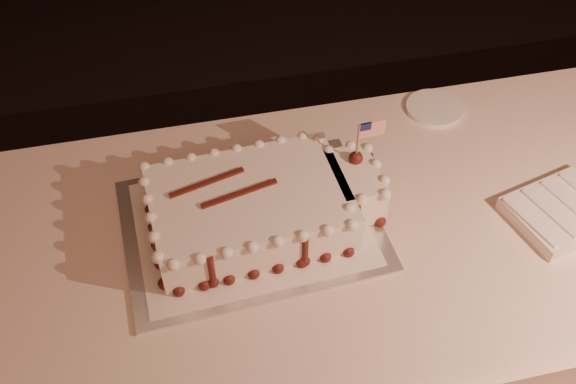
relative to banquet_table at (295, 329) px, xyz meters
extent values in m
cube|color=#FCDAC3|center=(0.00, 0.00, 0.00)|extent=(2.40, 0.80, 0.75)
cube|color=silver|center=(-0.09, 0.05, 0.38)|extent=(0.55, 0.43, 0.01)
cube|color=white|center=(-0.09, 0.05, 0.38)|extent=(0.49, 0.39, 0.00)
cube|color=white|center=(-0.09, 0.05, 0.43)|extent=(0.41, 0.29, 0.09)
cube|color=white|center=(0.14, 0.06, 0.43)|extent=(0.10, 0.16, 0.09)
sphere|color=#591E16|center=(-0.26, -0.09, 0.39)|extent=(0.02, 0.02, 0.02)
sphere|color=#591E16|center=(-0.21, -0.09, 0.39)|extent=(0.02, 0.02, 0.02)
sphere|color=#591E16|center=(-0.16, -0.09, 0.39)|extent=(0.02, 0.02, 0.02)
sphere|color=#591E16|center=(-0.11, -0.09, 0.39)|extent=(0.02, 0.02, 0.02)
sphere|color=#591E16|center=(-0.06, -0.08, 0.39)|extent=(0.02, 0.02, 0.02)
sphere|color=#591E16|center=(-0.01, -0.08, 0.39)|extent=(0.02, 0.02, 0.02)
sphere|color=#591E16|center=(0.04, -0.08, 0.39)|extent=(0.02, 0.02, 0.02)
sphere|color=#591E16|center=(0.09, -0.08, 0.39)|extent=(0.02, 0.02, 0.02)
sphere|color=#591E16|center=(0.10, -0.04, 0.39)|extent=(0.02, 0.02, 0.02)
sphere|color=#591E16|center=(0.13, -0.02, 0.39)|extent=(0.02, 0.02, 0.02)
sphere|color=#591E16|center=(0.18, -0.01, 0.39)|extent=(0.02, 0.02, 0.02)
sphere|color=#591E16|center=(0.19, 0.02, 0.39)|extent=(0.02, 0.02, 0.02)
sphere|color=#591E16|center=(0.19, 0.07, 0.39)|extent=(0.02, 0.02, 0.02)
sphere|color=#591E16|center=(0.18, 0.12, 0.39)|extent=(0.02, 0.02, 0.02)
sphere|color=#591E16|center=(0.15, 0.14, 0.39)|extent=(0.02, 0.02, 0.02)
sphere|color=#591E16|center=(0.10, 0.13, 0.39)|extent=(0.02, 0.02, 0.02)
sphere|color=#591E16|center=(0.09, 0.17, 0.39)|extent=(0.02, 0.02, 0.02)
sphere|color=#591E16|center=(0.06, 0.19, 0.39)|extent=(0.02, 0.02, 0.02)
sphere|color=#591E16|center=(0.01, 0.18, 0.39)|extent=(0.02, 0.02, 0.02)
sphere|color=#591E16|center=(-0.04, 0.18, 0.39)|extent=(0.02, 0.02, 0.02)
sphere|color=#591E16|center=(-0.09, 0.18, 0.39)|extent=(0.02, 0.02, 0.02)
sphere|color=#591E16|center=(-0.14, 0.18, 0.39)|extent=(0.02, 0.02, 0.02)
sphere|color=#591E16|center=(-0.19, 0.17, 0.39)|extent=(0.02, 0.02, 0.02)
sphere|color=#591E16|center=(-0.24, 0.17, 0.39)|extent=(0.02, 0.02, 0.02)
sphere|color=#591E16|center=(-0.29, 0.17, 0.39)|extent=(0.02, 0.02, 0.02)
sphere|color=#591E16|center=(-0.29, 0.12, 0.39)|extent=(0.02, 0.02, 0.02)
sphere|color=#591E16|center=(-0.29, 0.08, 0.39)|extent=(0.02, 0.02, 0.02)
sphere|color=#591E16|center=(-0.29, 0.03, 0.39)|extent=(0.02, 0.02, 0.02)
sphere|color=#591E16|center=(-0.28, -0.02, 0.39)|extent=(0.02, 0.02, 0.02)
sphere|color=#591E16|center=(-0.28, -0.07, 0.39)|extent=(0.02, 0.02, 0.02)
sphere|color=white|center=(-0.26, -0.09, 0.48)|extent=(0.02, 0.02, 0.02)
sphere|color=white|center=(-0.21, -0.09, 0.48)|extent=(0.02, 0.02, 0.02)
sphere|color=white|center=(-0.16, -0.09, 0.48)|extent=(0.02, 0.02, 0.02)
sphere|color=white|center=(-0.11, -0.09, 0.48)|extent=(0.02, 0.02, 0.02)
sphere|color=white|center=(-0.06, -0.08, 0.48)|extent=(0.02, 0.02, 0.02)
sphere|color=white|center=(-0.01, -0.08, 0.48)|extent=(0.02, 0.02, 0.02)
sphere|color=white|center=(0.04, -0.08, 0.48)|extent=(0.02, 0.02, 0.02)
sphere|color=white|center=(0.09, -0.08, 0.48)|extent=(0.02, 0.02, 0.02)
sphere|color=white|center=(0.10, -0.04, 0.48)|extent=(0.02, 0.02, 0.02)
sphere|color=white|center=(0.13, -0.02, 0.48)|extent=(0.02, 0.02, 0.02)
sphere|color=white|center=(0.18, -0.01, 0.48)|extent=(0.02, 0.02, 0.02)
sphere|color=white|center=(0.19, 0.02, 0.48)|extent=(0.02, 0.02, 0.02)
sphere|color=white|center=(0.19, 0.07, 0.48)|extent=(0.02, 0.02, 0.02)
sphere|color=white|center=(0.18, 0.12, 0.48)|extent=(0.02, 0.02, 0.02)
sphere|color=white|center=(0.15, 0.14, 0.48)|extent=(0.02, 0.02, 0.02)
sphere|color=white|center=(0.10, 0.13, 0.48)|extent=(0.02, 0.02, 0.02)
sphere|color=white|center=(0.09, 0.17, 0.48)|extent=(0.02, 0.02, 0.02)
sphere|color=white|center=(0.06, 0.19, 0.48)|extent=(0.02, 0.02, 0.02)
sphere|color=white|center=(0.01, 0.18, 0.48)|extent=(0.02, 0.02, 0.02)
sphere|color=white|center=(-0.04, 0.18, 0.48)|extent=(0.02, 0.02, 0.02)
sphere|color=white|center=(-0.09, 0.18, 0.48)|extent=(0.02, 0.02, 0.02)
sphere|color=white|center=(-0.14, 0.18, 0.48)|extent=(0.02, 0.02, 0.02)
sphere|color=white|center=(-0.19, 0.17, 0.48)|extent=(0.02, 0.02, 0.02)
sphere|color=white|center=(-0.24, 0.17, 0.48)|extent=(0.02, 0.02, 0.02)
sphere|color=white|center=(-0.29, 0.17, 0.48)|extent=(0.02, 0.02, 0.02)
sphere|color=white|center=(-0.29, 0.12, 0.48)|extent=(0.02, 0.02, 0.02)
sphere|color=white|center=(-0.29, 0.08, 0.48)|extent=(0.02, 0.02, 0.02)
sphere|color=white|center=(-0.29, 0.03, 0.48)|extent=(0.02, 0.02, 0.02)
sphere|color=white|center=(-0.28, -0.02, 0.48)|extent=(0.02, 0.02, 0.02)
sphere|color=white|center=(-0.28, -0.07, 0.48)|extent=(0.02, 0.02, 0.02)
cylinder|color=#591E16|center=(-0.19, -0.09, 0.43)|extent=(0.01, 0.01, 0.09)
sphere|color=#591E16|center=(-0.19, -0.09, 0.39)|extent=(0.02, 0.02, 0.02)
cylinder|color=#591E16|center=(0.00, -0.08, 0.43)|extent=(0.01, 0.01, 0.09)
sphere|color=#591E16|center=(0.00, -0.08, 0.39)|extent=(0.02, 0.02, 0.02)
cylinder|color=#591E16|center=(0.12, -0.02, 0.43)|extent=(0.01, 0.01, 0.09)
sphere|color=#591E16|center=(0.12, -0.02, 0.39)|extent=(0.02, 0.02, 0.02)
cylinder|color=#591E16|center=(0.18, 0.10, 0.43)|extent=(0.01, 0.01, 0.09)
sphere|color=#591E16|center=(0.18, 0.10, 0.39)|extent=(0.02, 0.02, 0.02)
cylinder|color=#591E16|center=(0.08, 0.19, 0.43)|extent=(0.01, 0.01, 0.09)
sphere|color=#591E16|center=(0.08, 0.19, 0.39)|extent=(0.02, 0.02, 0.02)
cylinder|color=#591E16|center=(-0.10, 0.18, 0.43)|extent=(0.01, 0.01, 0.09)
sphere|color=#591E16|center=(-0.10, 0.18, 0.39)|extent=(0.02, 0.02, 0.02)
cylinder|color=#591E16|center=(-0.28, 0.17, 0.43)|extent=(0.01, 0.01, 0.09)
sphere|color=#591E16|center=(-0.28, 0.17, 0.39)|extent=(0.02, 0.02, 0.02)
cylinder|color=#591E16|center=(-0.28, 0.00, 0.43)|extent=(0.01, 0.01, 0.09)
sphere|color=#591E16|center=(-0.28, 0.00, 0.39)|extent=(0.02, 0.02, 0.02)
cube|color=#591E16|center=(-0.17, 0.09, 0.48)|extent=(0.16, 0.05, 0.01)
cube|color=#591E16|center=(-0.11, 0.05, 0.48)|extent=(0.16, 0.05, 0.01)
sphere|color=#591E16|center=(0.15, 0.09, 0.49)|extent=(0.03, 0.03, 0.03)
cylinder|color=#B2704C|center=(0.15, 0.09, 0.52)|extent=(0.00, 0.00, 0.11)
cube|color=#F03F21|center=(0.18, 0.09, 0.56)|extent=(0.05, 0.01, 0.04)
cube|color=navy|center=(0.16, 0.09, 0.57)|extent=(0.02, 0.01, 0.02)
cube|color=white|center=(0.57, -0.07, 0.39)|extent=(0.27, 0.22, 0.03)
cube|color=white|center=(0.47, -0.10, 0.41)|extent=(0.05, 0.14, 0.01)
cube|color=white|center=(0.52, -0.08, 0.41)|extent=(0.05, 0.14, 0.01)
cube|color=white|center=(0.57, -0.07, 0.41)|extent=(0.05, 0.14, 0.01)
cylinder|color=white|center=(0.43, 0.32, 0.38)|extent=(0.14, 0.14, 0.01)
camera|label=1|loc=(-0.20, -0.81, 1.42)|focal=40.00mm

